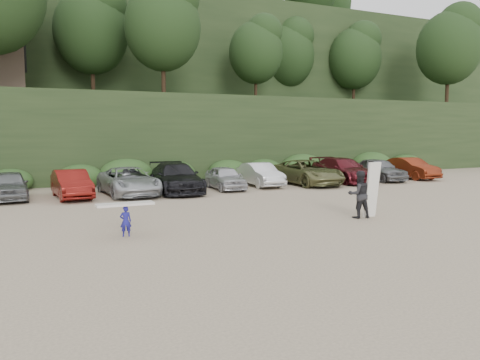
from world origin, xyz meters
name	(u,v)px	position (x,y,z in m)	size (l,w,h in m)	color
ground	(264,222)	(0.00, 0.00, 0.00)	(120.00, 120.00, 0.00)	tan
hillside_backdrop	(104,56)	(-0.26, 35.93, 11.22)	(90.00, 41.50, 28.00)	black
parked_cars	(162,179)	(-1.29, 9.94, 0.76)	(39.99, 6.05, 1.65)	#A6A5AA
child_surfer	(125,214)	(-5.29, -0.32, 0.76)	(1.86, 0.54, 1.11)	navy
adult_surfer	(360,194)	(3.83, -0.86, 0.96)	(1.40, 0.89, 2.22)	black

